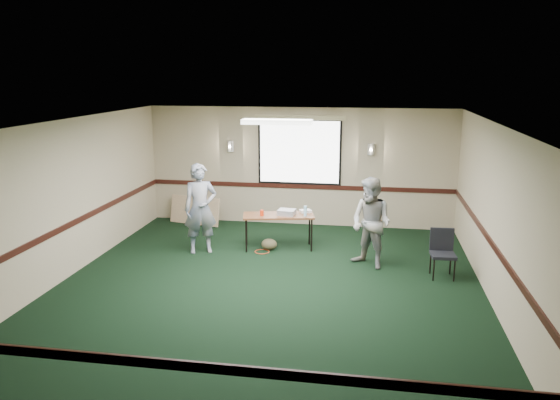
% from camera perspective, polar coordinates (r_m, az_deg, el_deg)
% --- Properties ---
extents(ground, '(8.00, 8.00, 0.00)m').
position_cam_1_polar(ground, '(9.05, -1.37, -9.30)').
color(ground, black).
rests_on(ground, ground).
extents(room_shell, '(8.00, 8.02, 8.00)m').
position_cam_1_polar(room_shell, '(10.62, 0.73, 3.00)').
color(room_shell, tan).
rests_on(room_shell, ground).
extents(folding_table, '(1.48, 0.84, 0.70)m').
position_cam_1_polar(folding_table, '(10.86, -0.16, -1.81)').
color(folding_table, brown).
rests_on(folding_table, ground).
extents(projector, '(0.36, 0.31, 0.11)m').
position_cam_1_polar(projector, '(10.82, 0.70, -1.29)').
color(projector, '#95969D').
rests_on(projector, folding_table).
extents(game_console, '(0.27, 0.25, 0.05)m').
position_cam_1_polar(game_console, '(11.03, 2.68, -1.16)').
color(game_console, silver).
rests_on(game_console, folding_table).
extents(red_cup, '(0.08, 0.08, 0.11)m').
position_cam_1_polar(red_cup, '(10.77, -1.91, -1.35)').
color(red_cup, red).
rests_on(red_cup, folding_table).
extents(water_bottle, '(0.06, 0.06, 0.20)m').
position_cam_1_polar(water_bottle, '(10.74, 2.66, -1.15)').
color(water_bottle, '#8DC9E7').
rests_on(water_bottle, folding_table).
extents(duffel_bag, '(0.36, 0.30, 0.22)m').
position_cam_1_polar(duffel_bag, '(10.93, -1.14, -4.65)').
color(duffel_bag, '#4B452B').
rests_on(duffel_bag, ground).
extents(cable_coil, '(0.39, 0.39, 0.01)m').
position_cam_1_polar(cable_coil, '(10.82, -1.89, -5.41)').
color(cable_coil, red).
rests_on(cable_coil, ground).
extents(folded_table, '(1.27, 0.47, 0.65)m').
position_cam_1_polar(folded_table, '(12.85, -8.89, -1.08)').
color(folded_table, tan).
rests_on(folded_table, ground).
extents(conference_chair, '(0.43, 0.45, 0.83)m').
position_cam_1_polar(conference_chair, '(9.86, 16.61, -4.93)').
color(conference_chair, black).
rests_on(conference_chair, ground).
extents(person_left, '(0.76, 0.65, 1.76)m').
position_cam_1_polar(person_left, '(10.70, -8.32, -0.89)').
color(person_left, '#39537E').
rests_on(person_left, ground).
extents(person_right, '(1.02, 0.98, 1.65)m').
position_cam_1_polar(person_right, '(9.93, 9.51, -2.39)').
color(person_right, '#6A82A5').
rests_on(person_right, ground).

